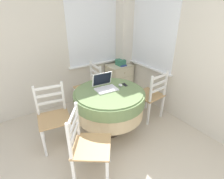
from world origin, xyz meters
The scene contains 12 objects.
corner_room_shell centered at (1.21, 1.72, 1.28)m, with size 4.38×4.58×2.55m.
round_dining_table centered at (0.84, 1.43, 0.58)m, with size 1.08×1.08×0.76m.
laptop centered at (0.83, 1.53, 0.81)m, with size 0.35×0.31×0.24m.
computer_mouse centered at (1.08, 1.47, 0.78)m, with size 0.05×0.08×0.04m.
cell_phone centered at (1.17, 1.47, 0.77)m, with size 0.07×0.12×0.01m.
dining_chair_near_back_window centered at (0.92, 2.27, 0.46)m, with size 0.43×0.44×0.93m.
dining_chair_near_right_window centered at (1.68, 1.37, 0.46)m, with size 0.47×0.47×0.93m.
dining_chair_camera_near centered at (0.19, 0.88, 0.46)m, with size 0.60×0.60×0.93m.
dining_chair_left_flank centered at (0.03, 1.68, 0.46)m, with size 0.50×0.50×0.93m.
corner_cabinet centered at (1.80, 2.49, 0.35)m, with size 0.57×0.41×0.70m.
storage_box centered at (1.81, 2.47, 0.77)m, with size 0.17×0.19×0.13m.
book_on_cabinet centered at (1.81, 2.45, 0.71)m, with size 0.15×0.22×0.02m.
Camera 1 is at (-0.42, -0.54, 1.95)m, focal length 28.00 mm.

